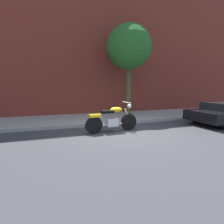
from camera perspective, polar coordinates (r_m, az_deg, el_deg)
The scene contains 5 objects.
ground_plane at distance 7.42m, azimuth 3.72°, elevation -6.35°, with size 60.00×60.00×0.00m, color #38383D.
sidewalk at distance 10.26m, azimuth -2.92°, elevation -1.86°, with size 23.95×3.12×0.14m, color #989898.
building_facade at distance 12.26m, azimuth -5.63°, elevation 22.89°, with size 23.95×0.50×9.95m, color maroon.
motorcycle at distance 7.51m, azimuth -0.03°, elevation -2.37°, with size 2.19×0.70×1.17m.
street_tree at distance 10.80m, azimuth 5.15°, elevation 18.80°, with size 2.42×2.42×5.10m.
Camera 1 is at (-2.77, -6.63, 1.86)m, focal length 30.38 mm.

